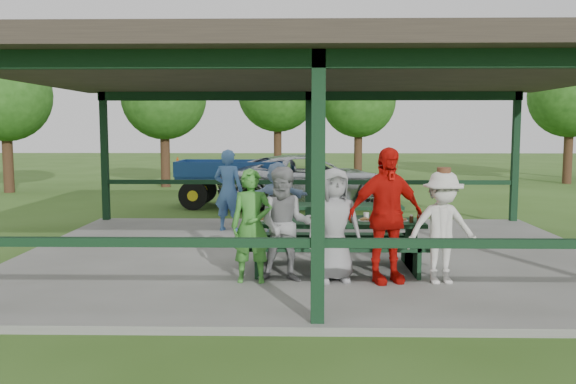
{
  "coord_description": "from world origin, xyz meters",
  "views": [
    {
      "loc": [
        -0.19,
        -10.44,
        2.26
      ],
      "look_at": [
        -0.4,
        -0.3,
        1.2
      ],
      "focal_mm": 38.0,
      "sensor_mm": 36.0,
      "label": 1
    }
  ],
  "objects_px": {
    "contestant_green": "(252,226)",
    "spectator_lblue": "(277,199)",
    "picnic_table_near": "(335,238)",
    "contestant_red": "(386,215)",
    "spectator_blue": "(228,190)",
    "contestant_grey_left": "(285,225)",
    "farm_trailer": "(231,182)",
    "contestant_white_fedora": "(442,227)",
    "spectator_grey": "(384,197)",
    "contestant_grey_mid": "(334,225)",
    "pickup_truck": "(309,180)",
    "picnic_table_far": "(335,219)"
  },
  "relations": [
    {
      "from": "pickup_truck",
      "to": "farm_trailer",
      "type": "xyz_separation_m",
      "value": [
        -2.25,
        -0.24,
        -0.04
      ]
    },
    {
      "from": "contestant_white_fedora",
      "to": "farm_trailer",
      "type": "height_order",
      "value": "contestant_white_fedora"
    },
    {
      "from": "contestant_white_fedora",
      "to": "farm_trailer",
      "type": "xyz_separation_m",
      "value": [
        -3.97,
        9.08,
        -0.18
      ]
    },
    {
      "from": "contestant_green",
      "to": "contestant_grey_left",
      "type": "relative_size",
      "value": 0.98
    },
    {
      "from": "picnic_table_near",
      "to": "contestant_grey_left",
      "type": "bearing_deg",
      "value": -133.83
    },
    {
      "from": "spectator_lblue",
      "to": "spectator_grey",
      "type": "height_order",
      "value": "spectator_grey"
    },
    {
      "from": "contestant_red",
      "to": "picnic_table_far",
      "type": "bearing_deg",
      "value": 83.92
    },
    {
      "from": "contestant_grey_mid",
      "to": "contestant_white_fedora",
      "type": "distance_m",
      "value": 1.51
    },
    {
      "from": "picnic_table_near",
      "to": "contestant_white_fedora",
      "type": "relative_size",
      "value": 1.65
    },
    {
      "from": "contestant_green",
      "to": "pickup_truck",
      "type": "bearing_deg",
      "value": 84.84
    },
    {
      "from": "spectator_grey",
      "to": "picnic_table_near",
      "type": "bearing_deg",
      "value": 89.06
    },
    {
      "from": "pickup_truck",
      "to": "contestant_grey_left",
      "type": "bearing_deg",
      "value": 165.06
    },
    {
      "from": "picnic_table_near",
      "to": "spectator_grey",
      "type": "bearing_deg",
      "value": 68.12
    },
    {
      "from": "picnic_table_far",
      "to": "farm_trailer",
      "type": "xyz_separation_m",
      "value": [
        -2.64,
        6.25,
        0.14
      ]
    },
    {
      "from": "contestant_white_fedora",
      "to": "spectator_grey",
      "type": "bearing_deg",
      "value": 88.53
    },
    {
      "from": "spectator_lblue",
      "to": "farm_trailer",
      "type": "bearing_deg",
      "value": -93.75
    },
    {
      "from": "contestant_red",
      "to": "farm_trailer",
      "type": "bearing_deg",
      "value": 92.19
    },
    {
      "from": "contestant_grey_left",
      "to": "farm_trailer",
      "type": "distance_m",
      "value": 9.2
    },
    {
      "from": "spectator_lblue",
      "to": "pickup_truck",
      "type": "relative_size",
      "value": 0.28
    },
    {
      "from": "pickup_truck",
      "to": "farm_trailer",
      "type": "height_order",
      "value": "pickup_truck"
    },
    {
      "from": "contestant_grey_mid",
      "to": "spectator_grey",
      "type": "distance_m",
      "value": 3.76
    },
    {
      "from": "contestant_grey_mid",
      "to": "spectator_lblue",
      "type": "xyz_separation_m",
      "value": [
        -0.94,
        3.65,
        -0.06
      ]
    },
    {
      "from": "picnic_table_near",
      "to": "contestant_red",
      "type": "bearing_deg",
      "value": -50.12
    },
    {
      "from": "contestant_green",
      "to": "contestant_red",
      "type": "distance_m",
      "value": 1.88
    },
    {
      "from": "contestant_red",
      "to": "spectator_grey",
      "type": "xyz_separation_m",
      "value": [
        0.47,
        3.6,
        -0.15
      ]
    },
    {
      "from": "picnic_table_near",
      "to": "contestant_white_fedora",
      "type": "height_order",
      "value": "contestant_white_fedora"
    },
    {
      "from": "picnic_table_far",
      "to": "picnic_table_near",
      "type": "bearing_deg",
      "value": -93.11
    },
    {
      "from": "picnic_table_near",
      "to": "contestant_grey_left",
      "type": "xyz_separation_m",
      "value": [
        -0.75,
        -0.78,
        0.34
      ]
    },
    {
      "from": "picnic_table_far",
      "to": "contestant_grey_mid",
      "type": "relative_size",
      "value": 1.53
    },
    {
      "from": "pickup_truck",
      "to": "contestant_red",
      "type": "bearing_deg",
      "value": 173.73
    },
    {
      "from": "contestant_green",
      "to": "spectator_lblue",
      "type": "xyz_separation_m",
      "value": [
        0.21,
        3.72,
        -0.05
      ]
    },
    {
      "from": "contestant_red",
      "to": "pickup_truck",
      "type": "height_order",
      "value": "contestant_red"
    },
    {
      "from": "spectator_lblue",
      "to": "picnic_table_far",
      "type": "bearing_deg",
      "value": 121.71
    },
    {
      "from": "contestant_green",
      "to": "spectator_grey",
      "type": "distance_m",
      "value": 4.33
    },
    {
      "from": "contestant_green",
      "to": "spectator_blue",
      "type": "bearing_deg",
      "value": 101.59
    },
    {
      "from": "picnic_table_near",
      "to": "contestant_red",
      "type": "distance_m",
      "value": 1.13
    },
    {
      "from": "contestant_grey_mid",
      "to": "contestant_red",
      "type": "xyz_separation_m",
      "value": [
        0.72,
        -0.03,
        0.15
      ]
    },
    {
      "from": "picnic_table_near",
      "to": "pickup_truck",
      "type": "height_order",
      "value": "pickup_truck"
    },
    {
      "from": "spectator_grey",
      "to": "farm_trailer",
      "type": "distance_m",
      "value": 6.56
    },
    {
      "from": "contestant_red",
      "to": "contestant_white_fedora",
      "type": "height_order",
      "value": "contestant_red"
    },
    {
      "from": "farm_trailer",
      "to": "picnic_table_far",
      "type": "bearing_deg",
      "value": -66.29
    },
    {
      "from": "contestant_green",
      "to": "picnic_table_near",
      "type": "bearing_deg",
      "value": 34.73
    },
    {
      "from": "contestant_green",
      "to": "contestant_grey_left",
      "type": "bearing_deg",
      "value": 6.39
    },
    {
      "from": "picnic_table_far",
      "to": "contestant_grey_left",
      "type": "bearing_deg",
      "value": -107.12
    },
    {
      "from": "contestant_green",
      "to": "contestant_grey_left",
      "type": "distance_m",
      "value": 0.47
    },
    {
      "from": "spectator_grey",
      "to": "contestant_grey_mid",
      "type": "bearing_deg",
      "value": 92.45
    },
    {
      "from": "picnic_table_near",
      "to": "spectator_blue",
      "type": "relative_size",
      "value": 1.56
    },
    {
      "from": "contestant_red",
      "to": "spectator_lblue",
      "type": "relative_size",
      "value": 1.27
    },
    {
      "from": "contestant_red",
      "to": "contestant_white_fedora",
      "type": "distance_m",
      "value": 0.8
    },
    {
      "from": "picnic_table_near",
      "to": "contestant_green",
      "type": "distance_m",
      "value": 1.51
    }
  ]
}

